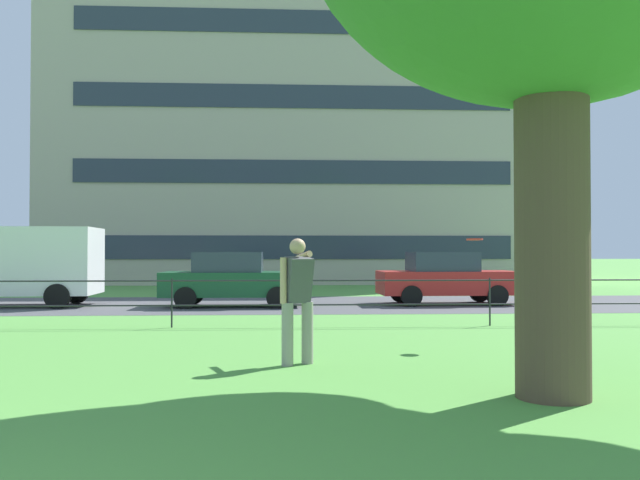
{
  "coord_description": "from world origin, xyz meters",
  "views": [
    {
      "loc": [
        2.31,
        -2.02,
        1.53
      ],
      "look_at": [
        2.91,
        9.27,
        1.74
      ],
      "focal_mm": 36.98,
      "sensor_mm": 36.0,
      "label": 1
    }
  ],
  "objects_px": {
    "person_thrower": "(297,296)",
    "car_red_center": "(446,278)",
    "car_dark_green_far_right": "(233,279)",
    "apartment_building_background": "(294,118)",
    "panel_van_right": "(7,262)",
    "frisbee": "(475,239)"
  },
  "relations": [
    {
      "from": "panel_van_right",
      "to": "car_dark_green_far_right",
      "type": "height_order",
      "value": "panel_van_right"
    },
    {
      "from": "person_thrower",
      "to": "car_red_center",
      "type": "xyz_separation_m",
      "value": [
        4.58,
        10.21,
        -0.15
      ]
    },
    {
      "from": "frisbee",
      "to": "car_dark_green_far_right",
      "type": "bearing_deg",
      "value": 119.58
    },
    {
      "from": "apartment_building_background",
      "to": "car_red_center",
      "type": "bearing_deg",
      "value": -76.3
    },
    {
      "from": "panel_van_right",
      "to": "car_dark_green_far_right",
      "type": "relative_size",
      "value": 1.27
    },
    {
      "from": "frisbee",
      "to": "apartment_building_background",
      "type": "bearing_deg",
      "value": 95.79
    },
    {
      "from": "frisbee",
      "to": "car_red_center",
      "type": "xyz_separation_m",
      "value": [
        1.62,
        8.56,
        -0.97
      ]
    },
    {
      "from": "car_dark_green_far_right",
      "to": "car_red_center",
      "type": "height_order",
      "value": "same"
    },
    {
      "from": "frisbee",
      "to": "apartment_building_background",
      "type": "distance_m",
      "value": 27.2
    },
    {
      "from": "panel_van_right",
      "to": "apartment_building_background",
      "type": "distance_m",
      "value": 20.99
    },
    {
      "from": "car_red_center",
      "to": "panel_van_right",
      "type": "bearing_deg",
      "value": -179.49
    },
    {
      "from": "car_dark_green_far_right",
      "to": "car_red_center",
      "type": "bearing_deg",
      "value": 4.11
    },
    {
      "from": "frisbee",
      "to": "apartment_building_background",
      "type": "relative_size",
      "value": 0.01
    },
    {
      "from": "person_thrower",
      "to": "car_dark_green_far_right",
      "type": "bearing_deg",
      "value": 99.61
    },
    {
      "from": "person_thrower",
      "to": "car_dark_green_far_right",
      "type": "height_order",
      "value": "person_thrower"
    },
    {
      "from": "car_red_center",
      "to": "apartment_building_background",
      "type": "distance_m",
      "value": 19.82
    },
    {
      "from": "panel_van_right",
      "to": "apartment_building_background",
      "type": "height_order",
      "value": "apartment_building_background"
    },
    {
      "from": "car_red_center",
      "to": "car_dark_green_far_right",
      "type": "bearing_deg",
      "value": -175.89
    },
    {
      "from": "panel_van_right",
      "to": "apartment_building_background",
      "type": "relative_size",
      "value": 0.21
    },
    {
      "from": "apartment_building_background",
      "to": "person_thrower",
      "type": "bearing_deg",
      "value": -90.64
    },
    {
      "from": "person_thrower",
      "to": "car_dark_green_far_right",
      "type": "relative_size",
      "value": 0.43
    },
    {
      "from": "panel_van_right",
      "to": "car_red_center",
      "type": "distance_m",
      "value": 12.64
    }
  ]
}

